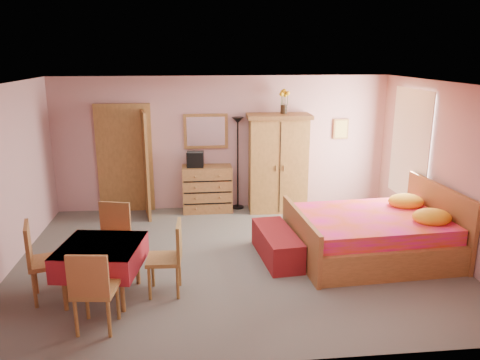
{
  "coord_description": "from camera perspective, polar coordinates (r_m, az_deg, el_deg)",
  "views": [
    {
      "loc": [
        -0.62,
        -6.51,
        3.02
      ],
      "look_at": [
        0.1,
        0.3,
        1.15
      ],
      "focal_mm": 35.0,
      "sensor_mm": 36.0,
      "label": 1
    }
  ],
  "objects": [
    {
      "name": "floor",
      "position": [
        7.2,
        -0.55,
        -9.51
      ],
      "size": [
        6.5,
        6.5,
        0.0
      ],
      "primitive_type": "plane",
      "color": "#605C54",
      "rests_on": "ground"
    },
    {
      "name": "ceiling",
      "position": [
        6.55,
        -0.61,
        11.6
      ],
      "size": [
        6.5,
        6.5,
        0.0
      ],
      "primitive_type": "plane",
      "rotation": [
        3.14,
        0.0,
        0.0
      ],
      "color": "brown",
      "rests_on": "wall_back"
    },
    {
      "name": "wall_back",
      "position": [
        9.19,
        -2.07,
        4.49
      ],
      "size": [
        6.5,
        0.1,
        2.6
      ],
      "primitive_type": "cube",
      "color": "tan",
      "rests_on": "floor"
    },
    {
      "name": "wall_front",
      "position": [
        4.41,
        2.56,
        -7.73
      ],
      "size": [
        6.5,
        0.1,
        2.6
      ],
      "primitive_type": "cube",
      "color": "tan",
      "rests_on": "floor"
    },
    {
      "name": "wall_left",
      "position": [
        7.23,
        -27.16,
        -0.21
      ],
      "size": [
        0.1,
        5.0,
        2.6
      ],
      "primitive_type": "cube",
      "color": "tan",
      "rests_on": "floor"
    },
    {
      "name": "wall_right",
      "position": [
        7.77,
        24.05,
        1.13
      ],
      "size": [
        0.1,
        5.0,
        2.6
      ],
      "primitive_type": "cube",
      "color": "tan",
      "rests_on": "floor"
    },
    {
      "name": "doorway",
      "position": [
        9.29,
        -13.82,
        2.43
      ],
      "size": [
        1.06,
        0.12,
        2.15
      ],
      "primitive_type": "cube",
      "color": "#9E6B35",
      "rests_on": "floor"
    },
    {
      "name": "window",
      "position": [
        8.75,
        20.09,
        4.01
      ],
      "size": [
        0.08,
        1.4,
        1.95
      ],
      "primitive_type": "cube",
      "color": "white",
      "rests_on": "wall_right"
    },
    {
      "name": "picture_back",
      "position": [
        9.57,
        12.19,
        6.1
      ],
      "size": [
        0.3,
        0.04,
        0.4
      ],
      "primitive_type": "cube",
      "color": "#D8BF59",
      "rests_on": "wall_back"
    },
    {
      "name": "chest_of_drawers",
      "position": [
        9.15,
        -4.01,
        -1.07
      ],
      "size": [
        0.96,
        0.48,
        0.9
      ],
      "primitive_type": "cube",
      "rotation": [
        0.0,
        0.0,
        0.01
      ],
      "color": "#905E30",
      "rests_on": "floor"
    },
    {
      "name": "wall_mirror",
      "position": [
        9.11,
        -4.19,
        5.96
      ],
      "size": [
        0.85,
        0.05,
        0.67
      ],
      "primitive_type": "cube",
      "rotation": [
        0.0,
        0.0,
        -0.0
      ],
      "color": "silver",
      "rests_on": "wall_back"
    },
    {
      "name": "stereo",
      "position": [
        8.98,
        -5.47,
        2.52
      ],
      "size": [
        0.33,
        0.26,
        0.3
      ],
      "primitive_type": "cube",
      "rotation": [
        0.0,
        0.0,
        -0.08
      ],
      "color": "black",
      "rests_on": "chest_of_drawers"
    },
    {
      "name": "floor_lamp",
      "position": [
        9.18,
        -0.27,
        2.01
      ],
      "size": [
        0.29,
        0.29,
        1.83
      ],
      "primitive_type": "cube",
      "rotation": [
        0.0,
        0.0,
        0.29
      ],
      "color": "black",
      "rests_on": "floor"
    },
    {
      "name": "wardrobe",
      "position": [
        9.07,
        4.64,
        2.04
      ],
      "size": [
        1.23,
        0.67,
        1.9
      ],
      "primitive_type": "cube",
      "rotation": [
        0.0,
        0.0,
        -0.04
      ],
      "color": "#AB7B39",
      "rests_on": "floor"
    },
    {
      "name": "sunflower_vase",
      "position": [
        8.98,
        5.39,
        9.52
      ],
      "size": [
        0.2,
        0.2,
        0.46
      ],
      "primitive_type": "cube",
      "rotation": [
        0.0,
        0.0,
        -0.07
      ],
      "color": "gold",
      "rests_on": "wardrobe"
    },
    {
      "name": "bed",
      "position": [
        7.36,
        15.69,
        -5.06
      ],
      "size": [
        2.42,
        1.96,
        1.07
      ],
      "primitive_type": "cube",
      "rotation": [
        0.0,
        0.0,
        0.06
      ],
      "color": "#E5168C",
      "rests_on": "floor"
    },
    {
      "name": "bench",
      "position": [
        7.16,
        4.51,
        -7.85
      ],
      "size": [
        0.61,
        1.34,
        0.43
      ],
      "primitive_type": "cube",
      "rotation": [
        0.0,
        0.0,
        0.1
      ],
      "color": "maroon",
      "rests_on": "floor"
    },
    {
      "name": "dining_table",
      "position": [
        6.27,
        -16.41,
        -10.55
      ],
      "size": [
        1.11,
        1.11,
        0.71
      ],
      "primitive_type": "cube",
      "rotation": [
        0.0,
        0.0,
        -0.15
      ],
      "color": "maroon",
      "rests_on": "floor"
    },
    {
      "name": "chair_south",
      "position": [
        5.57,
        -17.18,
        -12.52
      ],
      "size": [
        0.5,
        0.5,
        0.98
      ],
      "primitive_type": "cube",
      "rotation": [
        0.0,
        0.0,
        -0.12
      ],
      "color": "olive",
      "rests_on": "floor"
    },
    {
      "name": "chair_north",
      "position": [
        6.8,
        -15.5,
        -7.12
      ],
      "size": [
        0.55,
        0.55,
        0.99
      ],
      "primitive_type": "cube",
      "rotation": [
        0.0,
        0.0,
        2.89
      ],
      "color": "#A97539",
      "rests_on": "floor"
    },
    {
      "name": "chair_west",
      "position": [
        6.39,
        -22.28,
        -9.08
      ],
      "size": [
        0.57,
        0.57,
        1.02
      ],
      "primitive_type": "cube",
      "rotation": [
        0.0,
        0.0,
        -1.3
      ],
      "color": "#A86938",
      "rests_on": "floor"
    },
    {
      "name": "chair_east",
      "position": [
        6.14,
        -9.24,
        -9.4
      ],
      "size": [
        0.45,
        0.45,
        0.96
      ],
      "primitive_type": "cube",
      "rotation": [
        0.0,
        0.0,
        1.53
      ],
      "color": "olive",
      "rests_on": "floor"
    }
  ]
}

